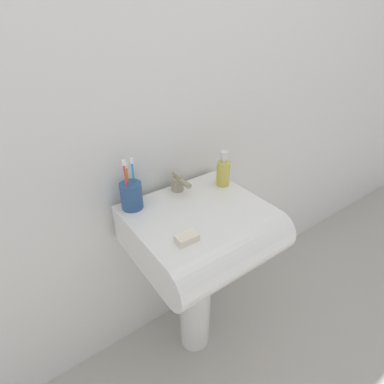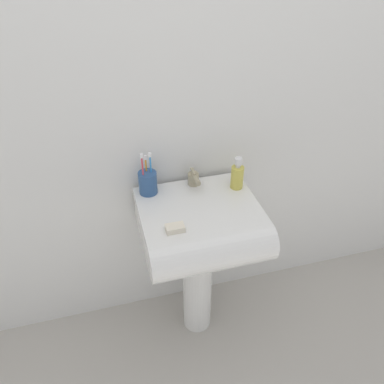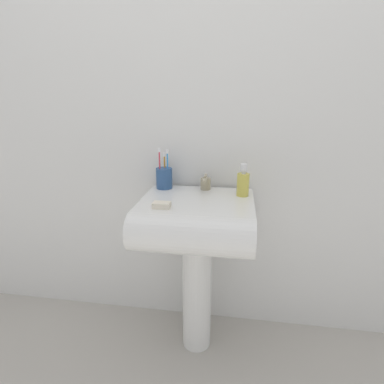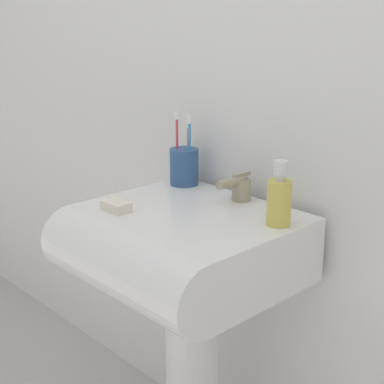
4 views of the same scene
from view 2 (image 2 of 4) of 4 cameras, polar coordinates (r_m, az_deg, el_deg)
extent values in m
plane|color=#ADA89E|center=(2.17, 0.76, -19.04)|extent=(6.00, 6.00, 0.00)
cube|color=silver|center=(1.59, -1.36, 14.70)|extent=(5.00, 0.05, 2.40)
cylinder|color=white|center=(1.91, 0.83, -13.49)|extent=(0.14, 0.14, 0.64)
cube|color=white|center=(1.63, 0.96, -4.22)|extent=(0.50, 0.39, 0.16)
cylinder|color=white|center=(1.49, 3.07, -8.91)|extent=(0.50, 0.16, 0.16)
cylinder|color=tan|center=(1.69, 0.21, 2.00)|extent=(0.05, 0.05, 0.06)
cylinder|color=tan|center=(1.64, 0.60, 2.03)|extent=(0.02, 0.08, 0.02)
cube|color=tan|center=(1.66, 0.21, 3.15)|extent=(0.01, 0.06, 0.01)
cylinder|color=#2D5184|center=(1.63, -6.74, 1.42)|extent=(0.08, 0.08, 0.10)
cylinder|color=#D83F4C|center=(1.59, -7.44, 2.57)|extent=(0.01, 0.01, 0.17)
cube|color=white|center=(1.55, -7.71, 5.49)|extent=(0.01, 0.01, 0.02)
cylinder|color=#338CD8|center=(1.61, -6.24, 2.90)|extent=(0.01, 0.01, 0.16)
cube|color=white|center=(1.57, -6.45, 5.66)|extent=(0.01, 0.01, 0.02)
cylinder|color=orange|center=(1.62, -6.93, 2.78)|extent=(0.01, 0.01, 0.14)
cube|color=white|center=(1.58, -7.13, 5.24)|extent=(0.01, 0.01, 0.02)
cylinder|color=gold|center=(1.66, 6.89, 2.24)|extent=(0.06, 0.06, 0.10)
cylinder|color=silver|center=(1.63, 7.03, 3.99)|extent=(0.02, 0.02, 0.01)
cylinder|color=silver|center=(1.62, 7.09, 4.68)|extent=(0.03, 0.03, 0.03)
cube|color=silver|center=(1.45, -2.60, -5.52)|extent=(0.07, 0.04, 0.02)
camera|label=1|loc=(0.60, -31.27, -4.56)|focal=28.00mm
camera|label=3|loc=(0.74, 54.75, -31.14)|focal=28.00mm
camera|label=4|loc=(1.45, 57.37, -1.77)|focal=55.00mm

